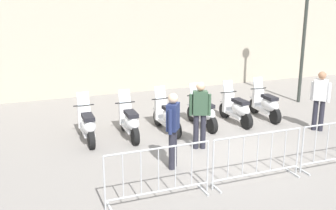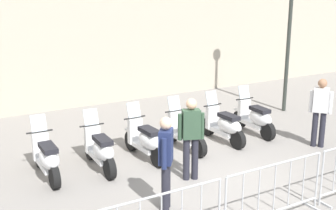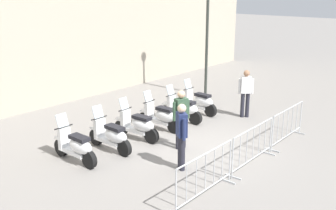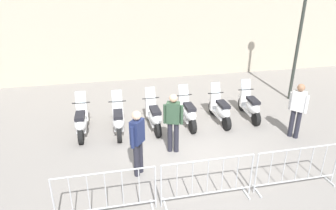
# 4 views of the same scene
# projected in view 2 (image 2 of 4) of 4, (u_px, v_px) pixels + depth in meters

# --- Properties ---
(ground_plane) EXTENTS (120.00, 120.00, 0.00)m
(ground_plane) POSITION_uv_depth(u_px,v_px,m) (211.00, 183.00, 9.07)
(ground_plane) COLOR gray
(motorcycle_0) EXTENTS (0.61, 1.72, 1.24)m
(motorcycle_0) POSITION_uv_depth(u_px,v_px,m) (47.00, 158.00, 9.16)
(motorcycle_0) COLOR black
(motorcycle_0) RESTS_ON ground
(motorcycle_1) EXTENTS (0.60, 1.72, 1.24)m
(motorcycle_1) POSITION_uv_depth(u_px,v_px,m) (100.00, 150.00, 9.60)
(motorcycle_1) COLOR black
(motorcycle_1) RESTS_ON ground
(motorcycle_2) EXTENTS (0.68, 1.71, 1.24)m
(motorcycle_2) POSITION_uv_depth(u_px,v_px,m) (146.00, 141.00, 10.19)
(motorcycle_2) COLOR black
(motorcycle_2) RESTS_ON ground
(motorcycle_3) EXTENTS (0.66, 1.72, 1.24)m
(motorcycle_3) POSITION_uv_depth(u_px,v_px,m) (186.00, 132.00, 10.77)
(motorcycle_3) COLOR black
(motorcycle_3) RESTS_ON ground
(motorcycle_4) EXTENTS (0.66, 1.72, 1.24)m
(motorcycle_4) POSITION_uv_depth(u_px,v_px,m) (224.00, 126.00, 11.29)
(motorcycle_4) COLOR black
(motorcycle_4) RESTS_ON ground
(motorcycle_5) EXTENTS (0.57, 1.73, 1.24)m
(motorcycle_5) POSITION_uv_depth(u_px,v_px,m) (255.00, 118.00, 11.92)
(motorcycle_5) COLOR black
(motorcycle_5) RESTS_ON ground
(barrier_segment_1) EXTENTS (2.06, 0.75, 1.07)m
(barrier_segment_1) POSITION_uv_depth(u_px,v_px,m) (274.00, 193.00, 7.45)
(barrier_segment_1) COLOR #B2B5B7
(barrier_segment_1) RESTS_ON ground
(street_lamp) EXTENTS (0.36, 0.36, 5.75)m
(street_lamp) POSITION_uv_depth(u_px,v_px,m) (291.00, 0.00, 13.42)
(street_lamp) COLOR #2D332D
(street_lamp) RESTS_ON ground
(officer_near_row_end) EXTENTS (0.44, 0.40, 1.73)m
(officer_near_row_end) POSITION_uv_depth(u_px,v_px,m) (320.00, 109.00, 10.88)
(officer_near_row_end) COLOR #23232D
(officer_near_row_end) RESTS_ON ground
(officer_mid_plaza) EXTENTS (0.54, 0.28, 1.73)m
(officer_mid_plaza) POSITION_uv_depth(u_px,v_px,m) (191.00, 134.00, 9.00)
(officer_mid_plaza) COLOR #23232D
(officer_mid_plaza) RESTS_ON ground
(officer_by_barriers) EXTENTS (0.36, 0.50, 1.73)m
(officer_by_barriers) POSITION_uv_depth(u_px,v_px,m) (166.00, 158.00, 7.75)
(officer_by_barriers) COLOR #23232D
(officer_by_barriers) RESTS_ON ground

